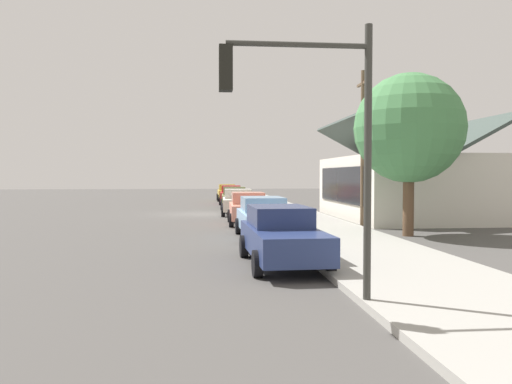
# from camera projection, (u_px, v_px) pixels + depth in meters

# --- Properties ---
(ground_plane) EXTENTS (120.00, 120.00, 0.00)m
(ground_plane) POSITION_uv_depth(u_px,v_px,m) (196.00, 214.00, 32.21)
(ground_plane) COLOR #4C4947
(sidewalk_curb) EXTENTS (60.00, 4.20, 0.16)m
(sidewalk_curb) POSITION_uv_depth(u_px,v_px,m) (283.00, 212.00, 32.75)
(sidewalk_curb) COLOR #A3A099
(sidewalk_curb) RESTS_ON ground
(car_mustard) EXTENTS (4.34, 1.96, 1.59)m
(car_mustard) POSITION_uv_depth(u_px,v_px,m) (227.00, 192.00, 48.83)
(car_mustard) COLOR gold
(car_mustard) RESTS_ON ground
(car_cherry) EXTENTS (4.53, 2.15, 1.59)m
(car_cherry) POSITION_uv_depth(u_px,v_px,m) (231.00, 195.00, 43.32)
(car_cherry) COLOR red
(car_cherry) RESTS_ON ground
(car_olive) EXTENTS (4.58, 2.12, 1.59)m
(car_olive) POSITION_uv_depth(u_px,v_px,m) (234.00, 198.00, 37.43)
(car_olive) COLOR olive
(car_olive) RESTS_ON ground
(car_ivory) EXTENTS (4.85, 2.20, 1.59)m
(car_ivory) POSITION_uv_depth(u_px,v_px,m) (238.00, 202.00, 31.57)
(car_ivory) COLOR silver
(car_ivory) RESTS_ON ground
(car_coral) EXTENTS (4.39, 2.08, 1.59)m
(car_coral) POSITION_uv_depth(u_px,v_px,m) (248.00, 208.00, 25.42)
(car_coral) COLOR #EA8C75
(car_coral) RESTS_ON ground
(car_skyblue) EXTENTS (4.82, 2.07, 1.59)m
(car_skyblue) POSITION_uv_depth(u_px,v_px,m) (264.00, 217.00, 19.86)
(car_skyblue) COLOR #8CB7E0
(car_skyblue) RESTS_ON ground
(car_navy) EXTENTS (4.94, 2.11, 1.59)m
(car_navy) POSITION_uv_depth(u_px,v_px,m) (281.00, 235.00, 13.87)
(car_navy) COLOR navy
(car_navy) RESTS_ON ground
(storefront_building) EXTENTS (11.75, 7.76, 5.62)m
(storefront_building) POSITION_uv_depth(u_px,v_px,m) (405.00, 185.00, 28.96)
(storefront_building) COLOR silver
(storefront_building) RESTS_ON ground
(shade_tree) EXTENTS (4.40, 4.40, 6.55)m
(shade_tree) POSITION_uv_depth(u_px,v_px,m) (409.00, 129.00, 20.34)
(shade_tree) COLOR brown
(shade_tree) RESTS_ON ground
(traffic_light_main) EXTENTS (0.37, 2.79, 5.20)m
(traffic_light_main) POSITION_uv_depth(u_px,v_px,m) (311.00, 118.00, 9.15)
(traffic_light_main) COLOR #383833
(traffic_light_main) RESTS_ON ground
(utility_pole_wooden) EXTENTS (1.80, 0.24, 7.50)m
(utility_pole_wooden) POSITION_uv_depth(u_px,v_px,m) (363.00, 145.00, 24.45)
(utility_pole_wooden) COLOR brown
(utility_pole_wooden) RESTS_ON ground
(fire_hydrant_red) EXTENTS (0.22, 0.22, 0.71)m
(fire_hydrant_red) POSITION_uv_depth(u_px,v_px,m) (260.00, 205.00, 33.36)
(fire_hydrant_red) COLOR red
(fire_hydrant_red) RESTS_ON sidewalk_curb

